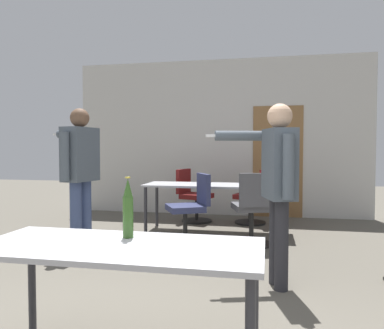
# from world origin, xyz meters

# --- Properties ---
(back_wall) EXTENTS (5.57, 0.12, 2.95)m
(back_wall) POSITION_xyz_m (0.03, 5.62, 1.46)
(back_wall) COLOR beige
(back_wall) RESTS_ON ground_plane
(conference_table_near) EXTENTS (1.60, 0.67, 0.73)m
(conference_table_near) POSITION_xyz_m (0.11, 0.45, 0.65)
(conference_table_near) COLOR #A8A8AD
(conference_table_near) RESTS_ON ground_plane
(conference_table_far) EXTENTS (2.15, 0.70, 0.73)m
(conference_table_far) POSITION_xyz_m (0.16, 4.07, 0.66)
(conference_table_far) COLOR #A8A8AD
(conference_table_far) RESTS_ON ground_plane
(person_far_watching) EXTENTS (0.85, 0.57, 1.67)m
(person_far_watching) POSITION_xyz_m (1.01, 1.95, 1.01)
(person_far_watching) COLOR #28282D
(person_far_watching) RESTS_ON ground_plane
(person_near_casual) EXTENTS (0.78, 0.78, 1.77)m
(person_near_casual) POSITION_xyz_m (-1.40, 2.81, 1.06)
(person_near_casual) COLOR #3D4C75
(person_near_casual) RESTS_ON ground_plane
(office_chair_mid_tucked) EXTENTS (0.62, 0.58, 0.91)m
(office_chair_mid_tucked) POSITION_xyz_m (-0.35, 4.84, 0.42)
(office_chair_mid_tucked) COLOR black
(office_chair_mid_tucked) RESTS_ON ground_plane
(office_chair_side_rolled) EXTENTS (0.67, 0.64, 0.92)m
(office_chair_side_rolled) POSITION_xyz_m (-0.10, 3.44, 0.43)
(office_chair_side_rolled) COLOR black
(office_chair_side_rolled) RESTS_ON ground_plane
(office_chair_far_right) EXTENTS (0.58, 0.63, 0.96)m
(office_chair_far_right) POSITION_xyz_m (0.74, 3.36, 0.46)
(office_chair_far_right) COLOR black
(office_chair_far_right) RESTS_ON ground_plane
(office_chair_far_left) EXTENTS (0.63, 0.58, 0.92)m
(office_chair_far_left) POSITION_xyz_m (0.71, 4.83, 0.43)
(office_chair_far_left) COLOR black
(office_chair_far_left) RESTS_ON ground_plane
(beer_bottle) EXTENTS (0.06, 0.06, 0.37)m
(beer_bottle) POSITION_xyz_m (0.10, 0.61, 0.90)
(beer_bottle) COLOR #2D511E
(beer_bottle) RESTS_ON conference_table_near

